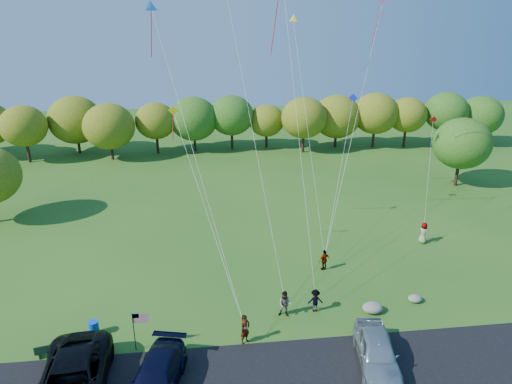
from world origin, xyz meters
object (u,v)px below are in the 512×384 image
Objects in this scene: minivan_navy at (156,379)px; flyer_c at (315,301)px; flyer_d at (324,260)px; minivan_dark at (72,383)px; flyer_e at (423,233)px; minivan_silver at (377,351)px; flyer_a at (245,329)px; flyer_b at (285,304)px; trash_barrel at (94,328)px; park_bench at (52,350)px.

minivan_navy is 10.89m from flyer_c.
flyer_d is at bearing 55.93° from minivan_navy.
minivan_dark reaches higher than flyer_e.
minivan_dark is 15.40m from minivan_silver.
flyer_a reaches higher than flyer_b.
trash_barrel is at bearing 173.39° from minivan_silver.
minivan_silver is at bearing -1.73° from minivan_dark.
minivan_silver is 2.68× the size of flyer_a.
flyer_c is 0.86× the size of flyer_e.
flyer_a is at bearing 16.23° from minivan_dark.
trash_barrel is (-8.71, 1.74, -0.47)m from flyer_a.
trash_barrel is at bearing 83.23° from flyer_e.
minivan_silver reaches higher than minivan_navy.
flyer_e reaches higher than trash_barrel.
flyer_e is 1.07× the size of park_bench.
minivan_silver is 3.10× the size of flyer_d.
flyer_e is 2.00× the size of trash_barrel.
flyer_c is (4.65, 2.45, -0.15)m from flyer_a.
flyer_d is at bearing 82.72° from flyer_e.
flyer_a reaches higher than park_bench.
flyer_c is at bearing 44.03° from flyer_d.
flyer_a is at bearing 46.69° from minivan_navy.
minivan_dark is 7.79× the size of trash_barrel.
flyer_b is 6.39m from flyer_d.
flyer_a is 3.45m from flyer_b.
minivan_dark is at bearing -89.21° from trash_barrel.
flyer_d is 9.63m from flyer_e.
flyer_c is at bearing -2.66° from park_bench.
minivan_silver reaches higher than park_bench.
flyer_a is 1.03× the size of flyer_e.
flyer_c is 13.39m from trash_barrel.
park_bench is at bearing 85.29° from flyer_e.
park_bench is (-5.86, 3.13, -0.34)m from minivan_navy.
flyer_a is (-6.75, 2.61, 0.02)m from minivan_silver.
flyer_c is 15.41m from park_bench.
minivan_dark is 3.95m from minivan_navy.
flyer_b reaches higher than minivan_navy.
minivan_dark is 3.78× the size of flyer_a.
trash_barrel is (-24.30, -8.71, -0.45)m from flyer_e.
minivan_dark is 4.18× the size of park_bench.
flyer_e is (24.24, 13.57, -0.13)m from minivan_dark.
minivan_navy is at bearing -50.47° from trash_barrel.
minivan_dark is 1.41× the size of minivan_silver.
flyer_e reaches higher than minivan_navy.
park_bench is at bearing -179.49° from minivan_silver.
flyer_e is at bearing 174.21° from flyer_d.
flyer_d reaches higher than park_bench.
minivan_navy is at bearing 17.91° from flyer_d.
flyer_c is 0.96× the size of flyer_d.
flyer_e is at bearing 46.81° from minivan_navy.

